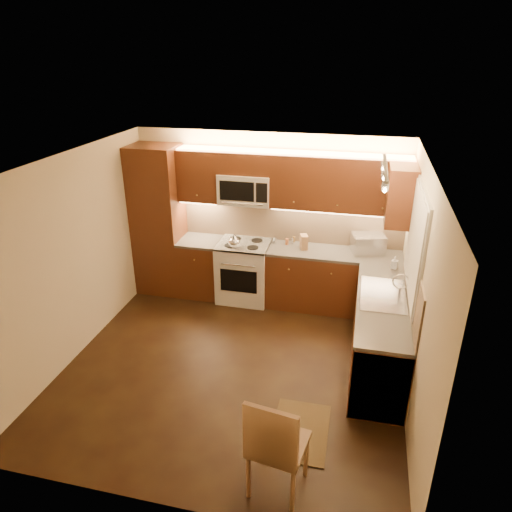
% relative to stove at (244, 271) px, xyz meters
% --- Properties ---
extents(floor, '(4.00, 4.00, 0.01)m').
position_rel_stove_xyz_m(floor, '(0.30, -1.68, -0.46)').
color(floor, black).
rests_on(floor, ground).
extents(ceiling, '(4.00, 4.00, 0.01)m').
position_rel_stove_xyz_m(ceiling, '(0.30, -1.68, 2.04)').
color(ceiling, beige).
rests_on(ceiling, ground).
extents(wall_back, '(4.00, 0.01, 2.50)m').
position_rel_stove_xyz_m(wall_back, '(0.30, 0.32, 0.79)').
color(wall_back, '#C6B490').
rests_on(wall_back, ground).
extents(wall_front, '(4.00, 0.01, 2.50)m').
position_rel_stove_xyz_m(wall_front, '(0.30, -3.67, 0.79)').
color(wall_front, '#C6B490').
rests_on(wall_front, ground).
extents(wall_left, '(0.01, 4.00, 2.50)m').
position_rel_stove_xyz_m(wall_left, '(-1.70, -1.68, 0.79)').
color(wall_left, '#C6B490').
rests_on(wall_left, ground).
extents(wall_right, '(0.01, 4.00, 2.50)m').
position_rel_stove_xyz_m(wall_right, '(2.30, -1.68, 0.79)').
color(wall_right, '#C6B490').
rests_on(wall_right, ground).
extents(pantry, '(0.70, 0.60, 2.30)m').
position_rel_stove_xyz_m(pantry, '(-1.35, 0.02, 0.69)').
color(pantry, '#4A270F').
rests_on(pantry, floor).
extents(base_cab_back_left, '(0.62, 0.60, 0.86)m').
position_rel_stove_xyz_m(base_cab_back_left, '(-0.69, 0.02, -0.03)').
color(base_cab_back_left, '#4A270F').
rests_on(base_cab_back_left, floor).
extents(counter_back_left, '(0.62, 0.60, 0.04)m').
position_rel_stove_xyz_m(counter_back_left, '(-0.69, 0.02, 0.42)').
color(counter_back_left, '#33312E').
rests_on(counter_back_left, base_cab_back_left).
extents(base_cab_back_right, '(1.92, 0.60, 0.86)m').
position_rel_stove_xyz_m(base_cab_back_right, '(1.34, 0.02, -0.03)').
color(base_cab_back_right, '#4A270F').
rests_on(base_cab_back_right, floor).
extents(counter_back_right, '(1.92, 0.60, 0.04)m').
position_rel_stove_xyz_m(counter_back_right, '(1.34, 0.02, 0.42)').
color(counter_back_right, '#33312E').
rests_on(counter_back_right, base_cab_back_right).
extents(base_cab_right, '(0.60, 2.00, 0.86)m').
position_rel_stove_xyz_m(base_cab_right, '(2.00, -1.28, -0.03)').
color(base_cab_right, '#4A270F').
rests_on(base_cab_right, floor).
extents(counter_right, '(0.60, 2.00, 0.04)m').
position_rel_stove_xyz_m(counter_right, '(2.00, -1.28, 0.42)').
color(counter_right, '#33312E').
rests_on(counter_right, base_cab_right).
extents(dishwasher, '(0.58, 0.60, 0.84)m').
position_rel_stove_xyz_m(dishwasher, '(2.00, -1.98, -0.03)').
color(dishwasher, silver).
rests_on(dishwasher, floor).
extents(backsplash_back, '(3.30, 0.02, 0.60)m').
position_rel_stove_xyz_m(backsplash_back, '(0.65, 0.31, 0.74)').
color(backsplash_back, tan).
rests_on(backsplash_back, wall_back).
extents(backsplash_right, '(0.02, 2.00, 0.60)m').
position_rel_stove_xyz_m(backsplash_right, '(2.29, -1.28, 0.74)').
color(backsplash_right, tan).
rests_on(backsplash_right, wall_right).
extents(upper_cab_back_left, '(0.62, 0.35, 0.75)m').
position_rel_stove_xyz_m(upper_cab_back_left, '(-0.69, 0.15, 1.42)').
color(upper_cab_back_left, '#4A270F').
rests_on(upper_cab_back_left, wall_back).
extents(upper_cab_back_right, '(1.92, 0.35, 0.75)m').
position_rel_stove_xyz_m(upper_cab_back_right, '(1.34, 0.15, 1.42)').
color(upper_cab_back_right, '#4A270F').
rests_on(upper_cab_back_right, wall_back).
extents(upper_cab_bridge, '(0.76, 0.35, 0.31)m').
position_rel_stove_xyz_m(upper_cab_bridge, '(0.00, 0.15, 1.63)').
color(upper_cab_bridge, '#4A270F').
rests_on(upper_cab_bridge, wall_back).
extents(upper_cab_right_corner, '(0.35, 0.50, 0.75)m').
position_rel_stove_xyz_m(upper_cab_right_corner, '(2.12, -0.28, 1.42)').
color(upper_cab_right_corner, '#4A270F').
rests_on(upper_cab_right_corner, wall_right).
extents(stove, '(0.76, 0.65, 0.92)m').
position_rel_stove_xyz_m(stove, '(0.00, 0.00, 0.00)').
color(stove, silver).
rests_on(stove, floor).
extents(microwave, '(0.76, 0.38, 0.44)m').
position_rel_stove_xyz_m(microwave, '(0.00, 0.14, 1.26)').
color(microwave, silver).
rests_on(microwave, wall_back).
extents(window_frame, '(0.03, 1.44, 1.24)m').
position_rel_stove_xyz_m(window_frame, '(2.29, -1.12, 1.14)').
color(window_frame, silver).
rests_on(window_frame, wall_right).
extents(window_blinds, '(0.02, 1.36, 1.16)m').
position_rel_stove_xyz_m(window_blinds, '(2.27, -1.12, 1.14)').
color(window_blinds, silver).
rests_on(window_blinds, wall_right).
extents(sink, '(0.52, 0.86, 0.15)m').
position_rel_stove_xyz_m(sink, '(2.00, -1.12, 0.52)').
color(sink, silver).
rests_on(sink, counter_right).
extents(faucet, '(0.20, 0.04, 0.30)m').
position_rel_stove_xyz_m(faucet, '(2.18, -1.12, 0.59)').
color(faucet, silver).
rests_on(faucet, counter_right).
extents(track_light_bar, '(0.04, 1.20, 0.03)m').
position_rel_stove_xyz_m(track_light_bar, '(1.85, -1.27, 2.00)').
color(track_light_bar, silver).
rests_on(track_light_bar, ceiling).
extents(kettle, '(0.18, 0.18, 0.20)m').
position_rel_stove_xyz_m(kettle, '(-0.10, -0.18, 0.56)').
color(kettle, silver).
rests_on(kettle, stove).
extents(toaster_oven, '(0.51, 0.44, 0.27)m').
position_rel_stove_xyz_m(toaster_oven, '(1.79, 0.13, 0.57)').
color(toaster_oven, silver).
rests_on(toaster_oven, counter_back_right).
extents(knife_block, '(0.14, 0.18, 0.21)m').
position_rel_stove_xyz_m(knife_block, '(0.89, 0.05, 0.55)').
color(knife_block, '#8D613F').
rests_on(knife_block, counter_back_right).
extents(spice_jar_a, '(0.05, 0.05, 0.10)m').
position_rel_stove_xyz_m(spice_jar_a, '(0.69, 0.18, 0.49)').
color(spice_jar_a, silver).
rests_on(spice_jar_a, counter_back_right).
extents(spice_jar_b, '(0.04, 0.04, 0.09)m').
position_rel_stove_xyz_m(spice_jar_b, '(0.71, 0.26, 0.48)').
color(spice_jar_b, brown).
rests_on(spice_jar_b, counter_back_right).
extents(spice_jar_c, '(0.06, 0.06, 0.10)m').
position_rel_stove_xyz_m(spice_jar_c, '(0.44, 0.14, 0.49)').
color(spice_jar_c, silver).
rests_on(spice_jar_c, counter_back_right).
extents(spice_jar_d, '(0.06, 0.06, 0.09)m').
position_rel_stove_xyz_m(spice_jar_d, '(0.62, 0.15, 0.49)').
color(spice_jar_d, brown).
rests_on(spice_jar_d, counter_back_right).
extents(soap_bottle, '(0.09, 0.10, 0.17)m').
position_rel_stove_xyz_m(soap_bottle, '(2.15, -0.34, 0.52)').
color(soap_bottle, silver).
rests_on(soap_bottle, counter_right).
extents(rug, '(0.57, 0.85, 0.01)m').
position_rel_stove_xyz_m(rug, '(1.25, -2.58, -0.45)').
color(rug, black).
rests_on(rug, floor).
extents(dining_chair, '(0.53, 0.53, 1.05)m').
position_rel_stove_xyz_m(dining_chair, '(1.15, -3.26, 0.06)').
color(dining_chair, '#8D613F').
rests_on(dining_chair, floor).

